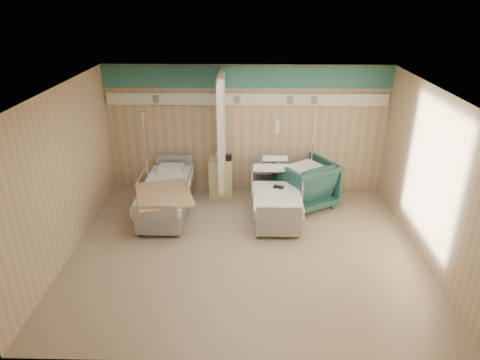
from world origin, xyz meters
name	(u,v)px	position (x,y,z in m)	size (l,w,h in m)	color
ground	(245,249)	(0.00, 0.00, 0.00)	(6.00, 5.00, 0.00)	gray
room_walls	(244,145)	(-0.03, 0.25, 1.86)	(6.04, 5.04, 2.82)	tan
bed_right	(276,201)	(0.60, 1.30, 0.32)	(1.00, 2.16, 0.63)	white
bed_left	(166,199)	(-1.60, 1.30, 0.32)	(1.00, 2.16, 0.63)	white
bedside_cabinet	(221,177)	(-0.55, 2.20, 0.42)	(0.50, 0.48, 0.85)	#D1C583
visitor_armchair	(306,183)	(1.25, 1.76, 0.49)	(1.05, 1.08, 0.98)	#1D4943
waffle_blanket	(307,160)	(1.24, 1.76, 1.02)	(0.67, 0.60, 0.08)	white
iv_stand_right	(310,180)	(1.39, 2.11, 0.41)	(0.36, 0.36, 2.02)	silver
iv_stand_left	(149,180)	(-2.12, 2.06, 0.39)	(0.34, 0.34, 1.93)	silver
call_remote	(278,187)	(0.64, 1.22, 0.65)	(0.20, 0.09, 0.04)	black
tan_blanket	(164,194)	(-1.55, 0.84, 0.65)	(0.99, 1.25, 0.04)	tan
toiletry_bag	(227,158)	(-0.42, 2.14, 0.91)	(0.22, 0.14, 0.12)	black
white_cup	(218,155)	(-0.62, 2.27, 0.91)	(0.09, 0.09, 0.12)	white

